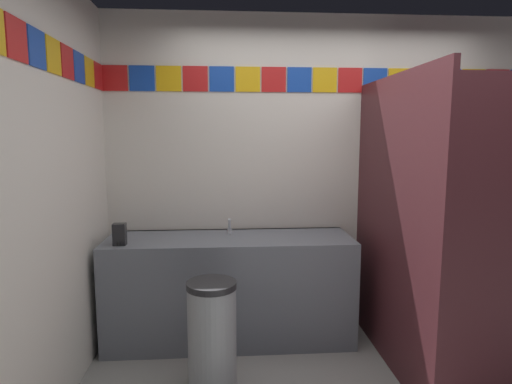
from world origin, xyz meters
TOP-DOWN VIEW (x-y plane):
  - wall_back at (0.00, 1.45)m, footprint 3.62×0.09m
  - wall_side at (-1.85, -0.00)m, footprint 0.09×2.82m
  - vanity_counter at (-0.80, 1.11)m, footprint 1.92×0.60m
  - faucet_center at (-0.80, 1.20)m, footprint 0.04×0.10m
  - soap_dispenser at (-1.60, 0.93)m, footprint 0.09×0.09m
  - stall_divider at (0.50, 0.42)m, footprint 0.92×1.45m
  - toilet at (0.85, 1.01)m, footprint 0.39×0.49m
  - trash_bin at (-0.92, 0.42)m, footprint 0.32×0.32m

SIDE VIEW (x-z plane):
  - toilet at x=0.85m, z-range -0.07..0.67m
  - trash_bin at x=-0.92m, z-range 0.00..0.72m
  - vanity_counter at x=-0.80m, z-range 0.01..0.84m
  - faucet_center at x=-0.80m, z-range 0.82..0.96m
  - soap_dispenser at x=-1.60m, z-range 0.83..0.99m
  - stall_divider at x=0.50m, z-range 0.00..2.04m
  - wall_side at x=-1.85m, z-range 0.01..2.62m
  - wall_back at x=0.00m, z-range 0.01..2.62m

